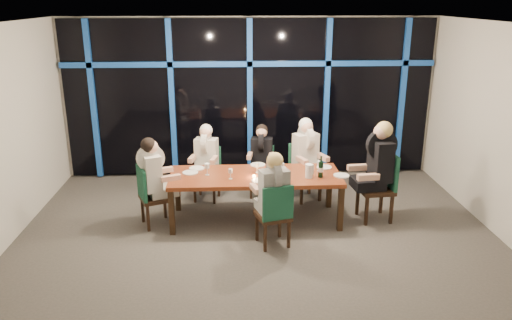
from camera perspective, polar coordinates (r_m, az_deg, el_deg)
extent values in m
plane|color=#54504A|center=(7.17, 0.25, -9.51)|extent=(7.00, 7.00, 0.00)
cube|color=silver|center=(9.52, -0.74, 7.08)|extent=(7.00, 0.04, 3.00)
cube|color=silver|center=(3.82, 2.78, -10.41)|extent=(7.00, 0.04, 3.00)
cube|color=white|center=(6.36, 0.28, 15.20)|extent=(7.00, 6.00, 0.04)
cube|color=black|center=(9.46, -0.72, 7.01)|extent=(6.86, 0.04, 2.94)
cube|color=#164BAC|center=(9.75, -18.12, 6.44)|extent=(0.10, 0.10, 2.94)
cube|color=#164BAC|center=(9.47, -9.57, 6.77)|extent=(0.10, 0.10, 2.94)
cube|color=#164BAC|center=(9.42, -0.71, 6.95)|extent=(0.10, 0.10, 2.94)
cube|color=#164BAC|center=(9.58, 8.05, 6.97)|extent=(0.10, 0.10, 2.94)
cube|color=#164BAC|center=(9.96, 16.34, 6.84)|extent=(0.10, 0.10, 2.94)
cube|color=#164BAC|center=(9.31, -0.73, 10.94)|extent=(6.86, 0.10, 0.10)
cube|color=#FF2D14|center=(9.77, 5.77, 11.13)|extent=(0.60, 0.05, 0.35)
cube|color=brown|center=(7.61, -0.08, -1.89)|extent=(2.60, 1.00, 0.06)
cube|color=#301D10|center=(7.39, -9.61, -5.94)|extent=(0.08, 0.08, 0.69)
cube|color=#301D10|center=(7.50, 9.64, -5.54)|extent=(0.08, 0.08, 0.69)
cube|color=#301D10|center=(8.19, -8.94, -3.43)|extent=(0.08, 0.08, 0.69)
cube|color=#301D10|center=(8.30, 8.37, -3.12)|extent=(0.08, 0.08, 0.69)
cube|color=black|center=(8.53, -5.66, -1.89)|extent=(0.50, 0.50, 0.06)
cube|color=#1B573C|center=(8.62, -5.39, 0.09)|extent=(0.42, 0.14, 0.46)
cube|color=black|center=(8.51, -6.99, -3.61)|extent=(0.04, 0.04, 0.39)
cube|color=black|center=(8.42, -4.81, -3.76)|extent=(0.04, 0.04, 0.39)
cube|color=black|center=(8.81, -6.39, -2.82)|extent=(0.04, 0.04, 0.39)
cube|color=black|center=(8.72, -4.27, -2.96)|extent=(0.04, 0.04, 0.39)
cube|color=black|center=(8.66, 0.62, -1.59)|extent=(0.46, 0.46, 0.05)
cube|color=#1B573C|center=(8.75, 0.74, 0.29)|extent=(0.40, 0.11, 0.45)
cube|color=black|center=(8.60, -0.57, -3.26)|extent=(0.04, 0.04, 0.38)
cube|color=black|center=(8.57, 1.57, -3.34)|extent=(0.04, 0.04, 0.38)
cube|color=black|center=(8.90, -0.31, -2.50)|extent=(0.04, 0.04, 0.38)
cube|color=black|center=(8.87, 1.76, -2.59)|extent=(0.04, 0.04, 0.38)
cube|color=black|center=(8.54, 5.72, -1.65)|extent=(0.58, 0.58, 0.06)
cube|color=#1B573C|center=(8.61, 5.11, 0.44)|extent=(0.44, 0.21, 0.50)
cube|color=black|center=(8.39, 5.22, -3.75)|extent=(0.05, 0.05, 0.42)
cube|color=black|center=(8.56, 7.32, -3.36)|extent=(0.05, 0.05, 0.42)
cube|color=black|center=(8.68, 4.05, -2.95)|extent=(0.05, 0.05, 0.42)
cube|color=black|center=(8.85, 6.10, -2.59)|extent=(0.05, 0.05, 0.42)
cube|color=black|center=(7.71, -11.39, -4.25)|extent=(0.57, 0.57, 0.06)
cube|color=#1B573C|center=(7.57, -12.94, -2.62)|extent=(0.21, 0.42, 0.49)
cube|color=black|center=(7.68, -9.68, -6.12)|extent=(0.05, 0.05, 0.41)
cube|color=black|center=(7.99, -10.38, -5.17)|extent=(0.05, 0.05, 0.41)
cube|color=black|center=(7.61, -12.23, -6.54)|extent=(0.05, 0.05, 0.41)
cube|color=black|center=(7.92, -12.83, -5.56)|extent=(0.05, 0.05, 0.41)
cube|color=black|center=(7.93, 13.48, -3.28)|extent=(0.55, 0.55, 0.07)
cube|color=#1B573C|center=(7.92, 15.12, -1.16)|extent=(0.11, 0.50, 0.55)
cube|color=black|center=(8.13, 11.52, -4.62)|extent=(0.05, 0.05, 0.46)
cube|color=black|center=(7.79, 12.51, -5.72)|extent=(0.05, 0.05, 0.46)
cube|color=black|center=(8.27, 14.12, -4.41)|extent=(0.05, 0.05, 0.46)
cube|color=black|center=(7.94, 15.21, -5.48)|extent=(0.05, 0.05, 0.46)
cube|color=black|center=(6.97, 1.93, -6.39)|extent=(0.53, 0.53, 0.06)
cube|color=#1B573C|center=(6.70, 2.53, -5.01)|extent=(0.43, 0.16, 0.48)
cube|color=black|center=(7.27, 2.72, -7.33)|extent=(0.05, 0.05, 0.40)
cube|color=black|center=(7.16, 0.11, -7.72)|extent=(0.05, 0.05, 0.40)
cube|color=black|center=(6.98, 3.76, -8.48)|extent=(0.05, 0.05, 0.40)
cube|color=black|center=(6.87, 1.05, -8.91)|extent=(0.05, 0.05, 0.40)
cube|color=silver|center=(8.40, -5.88, -1.55)|extent=(0.41, 0.45, 0.13)
cube|color=silver|center=(8.44, -5.68, 0.75)|extent=(0.41, 0.30, 0.52)
cylinder|color=silver|center=(8.38, -5.72, 2.08)|extent=(0.17, 0.40, 0.39)
sphere|color=tan|center=(8.32, -5.79, 3.15)|extent=(0.19, 0.19, 0.19)
sphere|color=silver|center=(8.35, -5.73, 3.40)|extent=(0.21, 0.21, 0.21)
cube|color=tan|center=(8.30, -7.31, 0.16)|extent=(0.13, 0.29, 0.07)
cube|color=tan|center=(8.20, -4.82, 0.03)|extent=(0.13, 0.29, 0.07)
cube|color=black|center=(8.53, 0.54, -1.27)|extent=(0.38, 0.42, 0.13)
cube|color=black|center=(8.57, 0.65, 0.91)|extent=(0.39, 0.27, 0.50)
cylinder|color=black|center=(8.52, 0.65, 2.18)|extent=(0.15, 0.39, 0.38)
sphere|color=tan|center=(8.46, 0.65, 3.19)|extent=(0.19, 0.19, 0.19)
sphere|color=black|center=(8.49, 0.67, 3.43)|extent=(0.21, 0.21, 0.21)
cube|color=tan|center=(8.39, -0.72, 0.51)|extent=(0.11, 0.28, 0.07)
cube|color=tan|center=(8.36, 1.72, 0.43)|extent=(0.11, 0.28, 0.07)
cube|color=silver|center=(8.41, 6.15, -1.26)|extent=(0.49, 0.52, 0.14)
cube|color=silver|center=(8.43, 5.68, 1.18)|extent=(0.46, 0.37, 0.56)
cylinder|color=silver|center=(8.37, 5.72, 2.62)|extent=(0.25, 0.43, 0.42)
sphere|color=tan|center=(8.31, 5.83, 3.78)|extent=(0.21, 0.21, 0.21)
sphere|color=silver|center=(8.34, 5.70, 4.04)|extent=(0.23, 0.23, 0.23)
cube|color=tan|center=(8.17, 5.29, -0.04)|extent=(0.19, 0.31, 0.08)
cube|color=tan|center=(8.37, 7.66, 0.32)|extent=(0.19, 0.31, 0.08)
cube|color=silver|center=(7.70, -10.59, -3.45)|extent=(0.51, 0.48, 0.14)
cube|color=silver|center=(7.55, -11.87, -1.35)|extent=(0.37, 0.45, 0.55)
cylinder|color=silver|center=(7.48, -11.97, 0.20)|extent=(0.42, 0.25, 0.41)
sphere|color=tan|center=(7.44, -11.91, 1.50)|extent=(0.20, 0.20, 0.20)
sphere|color=black|center=(7.42, -12.22, 1.68)|extent=(0.22, 0.22, 0.22)
cube|color=tan|center=(7.45, -9.73, -2.05)|extent=(0.30, 0.18, 0.08)
cube|color=tan|center=(7.80, -10.52, -1.15)|extent=(0.30, 0.18, 0.08)
cube|color=black|center=(7.84, 12.64, -2.60)|extent=(0.50, 0.44, 0.15)
cube|color=black|center=(7.79, 14.03, 0.00)|extent=(0.31, 0.47, 0.62)
cylinder|color=black|center=(7.72, 14.17, 1.71)|extent=(0.47, 0.16, 0.46)
sphere|color=tan|center=(7.66, 14.13, 3.14)|extent=(0.23, 0.23, 0.23)
sphere|color=tan|center=(7.67, 14.45, 3.38)|extent=(0.25, 0.25, 0.25)
cube|color=tan|center=(7.95, 11.57, -0.83)|extent=(0.34, 0.12, 0.09)
cube|color=tan|center=(7.56, 12.70, -1.90)|extent=(0.34, 0.12, 0.09)
cube|color=black|center=(7.03, 1.61, -5.31)|extent=(0.44, 0.48, 0.13)
cube|color=black|center=(6.78, 2.08, -3.33)|extent=(0.43, 0.33, 0.54)
cylinder|color=black|center=(6.70, 2.10, -1.64)|extent=(0.20, 0.42, 0.40)
sphere|color=tan|center=(6.66, 2.06, -0.18)|extent=(0.20, 0.20, 0.20)
sphere|color=tan|center=(6.62, 2.18, -0.05)|extent=(0.22, 0.22, 0.22)
cube|color=tan|center=(7.06, 2.88, -2.94)|extent=(0.15, 0.30, 0.08)
cube|color=tan|center=(6.94, -0.09, -3.31)|extent=(0.15, 0.30, 0.08)
cylinder|color=white|center=(7.91, -6.78, -0.94)|extent=(0.24, 0.24, 0.01)
cylinder|color=white|center=(8.02, 0.21, -0.55)|extent=(0.24, 0.24, 0.01)
cylinder|color=white|center=(7.99, 7.81, -0.80)|extent=(0.24, 0.24, 0.01)
cylinder|color=white|center=(7.73, -7.52, -1.43)|extent=(0.24, 0.24, 0.01)
cylinder|color=white|center=(7.65, 9.60, -1.75)|extent=(0.24, 0.24, 0.01)
cylinder|color=white|center=(7.33, 0.43, -2.37)|extent=(0.24, 0.24, 0.01)
cylinder|color=black|center=(7.52, 7.40, -1.10)|extent=(0.07, 0.07, 0.24)
cylinder|color=black|center=(7.47, 7.45, 0.10)|extent=(0.03, 0.03, 0.09)
cylinder|color=silver|center=(7.52, 7.40, -1.10)|extent=(0.08, 0.08, 0.07)
cylinder|color=white|center=(7.48, 6.08, -1.26)|extent=(0.12, 0.12, 0.21)
cylinder|color=white|center=(7.48, 6.57, -1.10)|extent=(0.02, 0.02, 0.15)
cylinder|color=#FFA64C|center=(7.48, -0.22, -1.88)|extent=(0.06, 0.06, 0.03)
cylinder|color=silver|center=(7.43, -2.92, -2.15)|extent=(0.06, 0.06, 0.01)
cylinder|color=silver|center=(7.42, -2.93, -1.80)|extent=(0.01, 0.01, 0.09)
cylinder|color=silver|center=(7.39, -2.94, -1.25)|extent=(0.06, 0.06, 0.06)
cylinder|color=silver|center=(7.69, 0.13, -1.42)|extent=(0.06, 0.06, 0.01)
cylinder|color=silver|center=(7.67, 0.14, -1.09)|extent=(0.01, 0.01, 0.09)
cylinder|color=silver|center=(7.65, 0.14, -0.56)|extent=(0.06, 0.06, 0.06)
cylinder|color=silver|center=(7.64, 3.00, -1.57)|extent=(0.06, 0.06, 0.01)
cylinder|color=silver|center=(7.62, 3.01, -1.20)|extent=(0.01, 0.01, 0.10)
cylinder|color=silver|center=(7.60, 3.02, -0.61)|extent=(0.07, 0.07, 0.07)
cylinder|color=silver|center=(7.62, -5.59, -1.69)|extent=(0.07, 0.07, 0.01)
cylinder|color=silver|center=(7.60, -5.60, -1.30)|extent=(0.01, 0.01, 0.11)
cylinder|color=silver|center=(7.57, -5.63, -0.66)|extent=(0.07, 0.07, 0.07)
cylinder|color=white|center=(7.82, 7.17, -1.21)|extent=(0.06, 0.06, 0.01)
cylinder|color=white|center=(7.81, 7.19, -0.88)|extent=(0.01, 0.01, 0.09)
cylinder|color=white|center=(7.78, 7.21, -0.34)|extent=(0.06, 0.06, 0.06)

